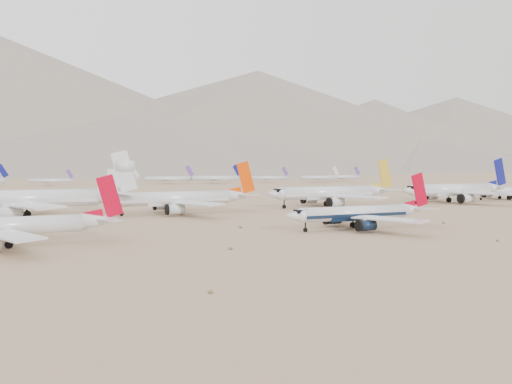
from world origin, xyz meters
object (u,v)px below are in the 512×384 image
second_airliner (13,226)px  row2_navy_widebody (456,190)px  main_airliner (361,213)px  row2_white_trijet (32,199)px

second_airliner → row2_navy_widebody: size_ratio=0.73×
main_airliner → row2_navy_widebody: 106.67m
main_airliner → second_airliner: size_ratio=1.01×
second_airliner → row2_navy_widebody: row2_navy_widebody is taller
row2_white_trijet → row2_navy_widebody: bearing=-0.5°
main_airliner → row2_navy_widebody: size_ratio=0.73×
main_airliner → row2_white_trijet: 95.93m
second_airliner → row2_white_trijet: bearing=87.0°
main_airliner → row2_white_trijet: bearing=142.2°
row2_navy_widebody → row2_white_trijet: size_ratio=0.93×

